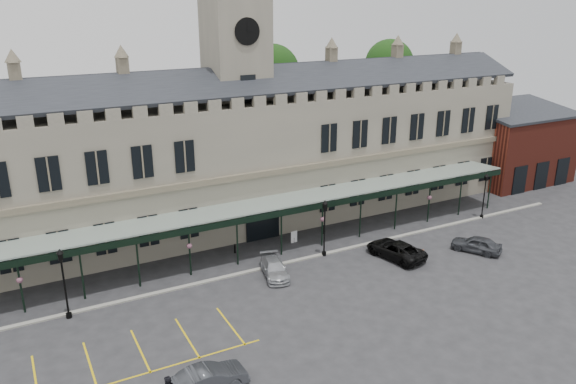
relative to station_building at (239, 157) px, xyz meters
name	(u,v)px	position (x,y,z in m)	size (l,w,h in m)	color
ground	(325,292)	(0.00, -15.91, -6.47)	(140.00, 140.00, 0.00)	#27272A
station_building	(239,157)	(0.00, 0.00, 0.00)	(60.00, 10.36, 17.30)	slate
clock_tower	(237,86)	(0.00, 0.09, 6.64)	(5.60, 5.60, 24.80)	slate
canopy	(280,227)	(0.00, -8.45, -4.06)	(50.00, 4.10, 4.30)	#8C9E93
brick_annex	(516,146)	(34.00, -2.94, -2.31)	(12.40, 8.36, 9.23)	maroon
kerb	(291,262)	(0.00, -10.41, -6.41)	(60.00, 0.40, 0.12)	gray
parking_markings	(142,355)	(-14.00, -17.41, -6.47)	(16.00, 6.00, 0.01)	gold
tree_behind_mid	(272,73)	(8.00, 9.09, 6.35)	(6.00, 6.00, 16.00)	#332314
tree_behind_right	(389,65)	(24.00, 9.09, 6.35)	(6.00, 6.00, 16.00)	#332314
lamp_post_left	(63,277)	(-17.38, -10.86, -3.41)	(0.49, 0.49, 5.16)	black
lamp_post_mid	(325,223)	(3.11, -10.52, -3.50)	(0.47, 0.47, 5.00)	black
lamp_post_right	(485,192)	(21.41, -10.45, -3.72)	(0.44, 0.44, 4.64)	black
traffic_cone	(423,253)	(10.31, -14.69, -6.10)	(0.48, 0.48, 0.76)	#F74907
sign_board	(294,237)	(2.13, -7.00, -5.94)	(0.63, 0.10, 1.08)	black
bollard_left	(235,249)	(-3.39, -6.58, -6.06)	(0.14, 0.14, 0.82)	black
bollard_right	(323,230)	(5.44, -6.57, -6.04)	(0.15, 0.15, 0.86)	black
car_left_b	(209,379)	(-11.50, -22.40, -5.74)	(1.54, 4.41, 1.45)	#383A3F
car_taxi	(274,268)	(-2.23, -11.87, -5.84)	(1.75, 4.31, 1.25)	#9D9FA4
car_van	(396,250)	(8.20, -13.68, -5.74)	(2.43, 5.26, 1.46)	black
car_right_a	(476,244)	(15.06, -15.95, -5.76)	(1.67, 4.16, 1.42)	#383A3F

